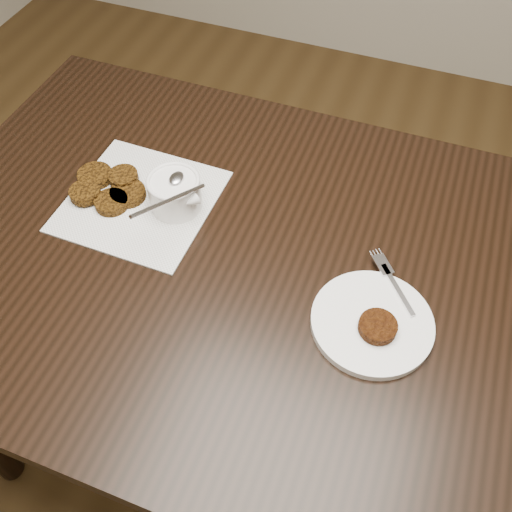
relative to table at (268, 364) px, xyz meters
The scene contains 6 objects.
floor 0.40m from the table, 75.92° to the right, with size 4.00×4.00×0.00m, color #51381B.
table is the anchor object (origin of this frame).
napkin 0.47m from the table, 169.02° to the left, with size 0.27×0.27×0.00m, color white.
sauce_ramekin 0.50m from the table, 162.34° to the left, with size 0.13×0.13×0.13m, color white, non-canonical shape.
patty_cluster 0.52m from the table, behind, with size 0.21×0.21×0.02m, color #623A0C, non-canonical shape.
plate_with_patty 0.44m from the table, 16.33° to the right, with size 0.20×0.20×0.03m, color white, non-canonical shape.
Camera 1 is at (0.15, -0.42, 1.53)m, focal length 39.17 mm.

